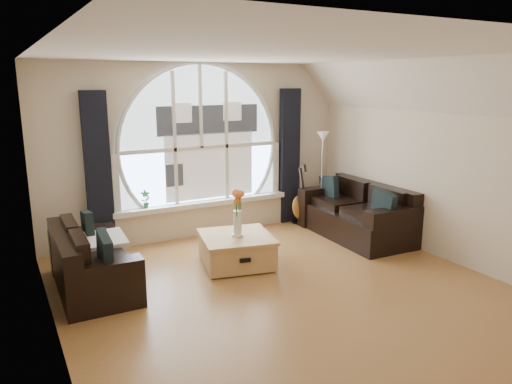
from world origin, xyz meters
name	(u,v)px	position (x,y,z in m)	size (l,w,h in m)	color
ground	(293,296)	(0.00, 0.00, 0.00)	(5.00, 5.50, 0.01)	brown
ceiling	(298,53)	(0.00, 0.00, 2.70)	(5.00, 5.50, 0.01)	silver
wall_back	(200,150)	(0.00, 2.75, 1.35)	(5.00, 0.01, 2.70)	beige
wall_left	(49,210)	(-2.50, 0.00, 1.35)	(0.01, 5.50, 2.70)	beige
wall_right	(453,163)	(2.50, 0.00, 1.35)	(0.01, 5.50, 2.70)	beige
attic_slope	(444,87)	(2.20, 0.00, 2.35)	(0.92, 5.50, 0.72)	silver
arched_window	(200,133)	(0.00, 2.72, 1.62)	(2.60, 0.06, 2.15)	silver
window_sill	(204,203)	(0.00, 2.65, 0.51)	(2.90, 0.22, 0.08)	white
window_frame	(201,133)	(0.00, 2.69, 1.62)	(2.76, 0.08, 2.15)	white
neighbor_house	(210,141)	(0.15, 2.71, 1.50)	(1.70, 0.02, 1.50)	silver
curtain_left	(98,173)	(-1.60, 2.63, 1.15)	(0.35, 0.12, 2.30)	black
curtain_right	(290,157)	(1.60, 2.63, 1.15)	(0.35, 0.12, 2.30)	black
sofa_left	(93,256)	(-1.97, 1.33, 0.40)	(0.81, 1.62, 0.72)	black
sofa_right	(356,212)	(2.06, 1.38, 0.40)	(0.95, 1.89, 0.84)	black
coffee_chest	(236,249)	(-0.14, 1.19, 0.23)	(0.92, 0.92, 0.45)	tan
throw_blanket	(102,241)	(-1.81, 1.53, 0.50)	(0.55, 0.55, 0.10)	silver
vase_flowers	(237,208)	(-0.14, 1.16, 0.80)	(0.24, 0.24, 0.70)	white
floor_lamp	(322,179)	(1.96, 2.18, 0.80)	(0.24, 0.24, 1.60)	#B2B2B2
guitar	(300,194)	(1.66, 2.37, 0.53)	(0.36, 0.24, 1.06)	#976525
potted_plant	(146,199)	(-0.94, 2.65, 0.69)	(0.15, 0.10, 0.28)	#1E6023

